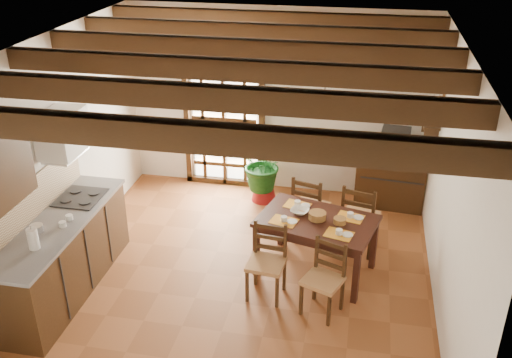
% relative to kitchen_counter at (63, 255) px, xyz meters
% --- Properties ---
extents(ground_plane, '(5.00, 5.00, 0.00)m').
position_rel_kitchen_counter_xyz_m(ground_plane, '(1.96, 0.60, -0.47)').
color(ground_plane, brown).
extents(room_shell, '(4.52, 5.02, 2.81)m').
position_rel_kitchen_counter_xyz_m(room_shell, '(1.96, 0.60, 1.34)').
color(room_shell, silver).
rests_on(room_shell, ground_plane).
extents(ceiling_beams, '(4.50, 4.34, 0.20)m').
position_rel_kitchen_counter_xyz_m(ceiling_beams, '(1.96, 0.60, 2.22)').
color(ceiling_beams, black).
rests_on(ceiling_beams, room_shell).
extents(french_door, '(1.26, 0.11, 2.32)m').
position_rel_kitchen_counter_xyz_m(french_door, '(1.16, 3.05, 0.70)').
color(french_door, white).
rests_on(french_door, ground_plane).
extents(kitchen_counter, '(0.64, 2.25, 1.38)m').
position_rel_kitchen_counter_xyz_m(kitchen_counter, '(0.00, 0.00, 0.00)').
color(kitchen_counter, '#332010').
rests_on(kitchen_counter, ground_plane).
extents(range_hood, '(0.38, 0.60, 0.54)m').
position_rel_kitchen_counter_xyz_m(range_hood, '(-0.09, 0.55, 1.26)').
color(range_hood, white).
rests_on(range_hood, room_shell).
extents(counter_items, '(0.50, 1.43, 0.25)m').
position_rel_kitchen_counter_xyz_m(counter_items, '(0.00, 0.09, 0.49)').
color(counter_items, black).
rests_on(counter_items, kitchen_counter).
extents(dining_table, '(1.52, 1.18, 0.73)m').
position_rel_kitchen_counter_xyz_m(dining_table, '(2.81, 0.92, 0.16)').
color(dining_table, '#331710').
rests_on(dining_table, ground_plane).
extents(chair_near_left, '(0.44, 0.43, 0.88)m').
position_rel_kitchen_counter_xyz_m(chair_near_left, '(2.31, 0.33, -0.20)').
color(chair_near_left, '#B27E4B').
rests_on(chair_near_left, ground_plane).
extents(chair_near_right, '(0.51, 0.50, 0.86)m').
position_rel_kitchen_counter_xyz_m(chair_near_right, '(2.96, 0.16, -0.21)').
color(chair_near_right, '#B27E4B').
rests_on(chair_near_right, ground_plane).
extents(chair_far_left, '(0.53, 0.51, 0.94)m').
position_rel_kitchen_counter_xyz_m(chair_far_left, '(2.65, 1.67, -0.18)').
color(chair_far_left, '#B27E4B').
rests_on(chair_far_left, ground_plane).
extents(chair_far_right, '(0.53, 0.51, 0.97)m').
position_rel_kitchen_counter_xyz_m(chair_far_right, '(3.31, 1.50, -0.17)').
color(chair_far_right, '#B27E4B').
rests_on(chair_far_right, ground_plane).
extents(table_setting, '(0.98, 0.65, 0.09)m').
position_rel_kitchen_counter_xyz_m(table_setting, '(2.81, 0.92, 0.27)').
color(table_setting, orange).
rests_on(table_setting, dining_table).
extents(table_bowl, '(0.26, 0.26, 0.05)m').
position_rel_kitchen_counter_xyz_m(table_bowl, '(2.59, 1.02, 0.29)').
color(table_bowl, white).
rests_on(table_bowl, dining_table).
extents(sideboard, '(1.03, 0.53, 0.84)m').
position_rel_kitchen_counter_xyz_m(sideboard, '(3.72, 2.83, -0.05)').
color(sideboard, '#332010').
rests_on(sideboard, ground_plane).
extents(crt_tv, '(0.43, 0.41, 0.34)m').
position_rel_kitchen_counter_xyz_m(crt_tv, '(3.72, 2.82, 0.56)').
color(crt_tv, black).
rests_on(crt_tv, sideboard).
extents(fuse_box, '(0.25, 0.03, 0.32)m').
position_rel_kitchen_counter_xyz_m(fuse_box, '(3.46, 3.08, 1.28)').
color(fuse_box, white).
rests_on(fuse_box, room_shell).
extents(plant_pot, '(0.38, 0.38, 0.24)m').
position_rel_kitchen_counter_xyz_m(plant_pot, '(1.86, 2.61, -0.36)').
color(plant_pot, maroon).
rests_on(plant_pot, ground_plane).
extents(potted_plant, '(2.23, 1.98, 2.23)m').
position_rel_kitchen_counter_xyz_m(potted_plant, '(1.86, 2.61, 0.10)').
color(potted_plant, '#144C19').
rests_on(potted_plant, ground_plane).
extents(wall_shelf, '(0.20, 0.42, 0.20)m').
position_rel_kitchen_counter_xyz_m(wall_shelf, '(4.10, 2.20, 1.04)').
color(wall_shelf, '#332010').
rests_on(wall_shelf, room_shell).
extents(shelf_vase, '(0.15, 0.15, 0.15)m').
position_rel_kitchen_counter_xyz_m(shelf_vase, '(4.10, 2.20, 1.18)').
color(shelf_vase, '#B2BFB2').
rests_on(shelf_vase, wall_shelf).
extents(shelf_flowers, '(0.14, 0.14, 0.36)m').
position_rel_kitchen_counter_xyz_m(shelf_flowers, '(4.10, 2.20, 1.38)').
color(shelf_flowers, orange).
rests_on(shelf_flowers, shelf_vase).
extents(framed_picture, '(0.03, 0.32, 0.32)m').
position_rel_kitchen_counter_xyz_m(framed_picture, '(4.18, 2.20, 1.58)').
color(framed_picture, brown).
rests_on(framed_picture, room_shell).
extents(pendant_lamp, '(0.36, 0.36, 0.84)m').
position_rel_kitchen_counter_xyz_m(pendant_lamp, '(2.81, 1.02, 1.60)').
color(pendant_lamp, black).
rests_on(pendant_lamp, room_shell).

